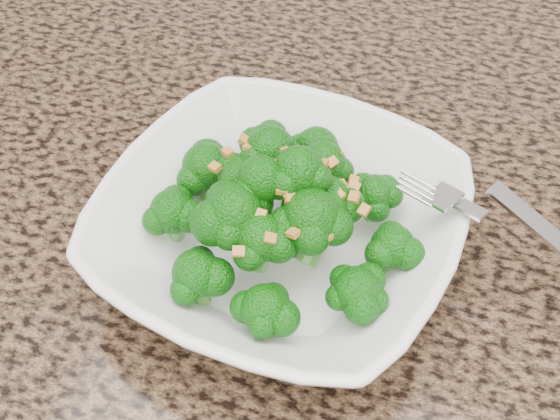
% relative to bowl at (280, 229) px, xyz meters
% --- Properties ---
extents(granite_counter, '(1.64, 1.04, 0.03)m').
position_rel_bowl_xyz_m(granite_counter, '(-0.03, -0.07, -0.05)').
color(granite_counter, brown).
rests_on(granite_counter, cabinet).
extents(bowl, '(0.28, 0.28, 0.06)m').
position_rel_bowl_xyz_m(bowl, '(0.00, 0.00, 0.00)').
color(bowl, white).
rests_on(bowl, granite_counter).
extents(broccoli_pile, '(0.22, 0.22, 0.07)m').
position_rel_bowl_xyz_m(broccoli_pile, '(0.00, 0.00, 0.06)').
color(broccoli_pile, '#0F5E0A').
rests_on(broccoli_pile, bowl).
extents(garlic_topping, '(0.13, 0.13, 0.01)m').
position_rel_bowl_xyz_m(garlic_topping, '(0.00, 0.00, 0.10)').
color(garlic_topping, '#BD802E').
rests_on(garlic_topping, broccoli_pile).
extents(fork, '(0.18, 0.11, 0.01)m').
position_rel_bowl_xyz_m(fork, '(0.12, 0.03, 0.04)').
color(fork, silver).
rests_on(fork, bowl).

